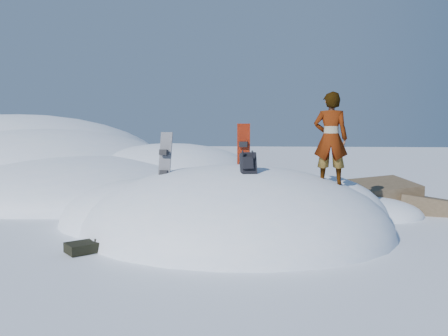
# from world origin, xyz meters

# --- Properties ---
(ground) EXTENTS (120.00, 120.00, 0.00)m
(ground) POSITION_xyz_m (0.00, 0.00, 0.00)
(ground) COLOR white
(ground) RESTS_ON ground
(snow_mound) EXTENTS (8.00, 6.00, 3.00)m
(snow_mound) POSITION_xyz_m (-0.17, 0.24, 0.00)
(snow_mound) COLOR white
(snow_mound) RESTS_ON ground
(snow_ridge) EXTENTS (21.50, 18.50, 6.40)m
(snow_ridge) POSITION_xyz_m (-10.43, 9.85, 0.00)
(snow_ridge) COLOR white
(snow_ridge) RESTS_ON ground
(rock_outcrop) EXTENTS (4.68, 4.41, 1.68)m
(rock_outcrop) POSITION_xyz_m (3.72, 3.01, 0.01)
(rock_outcrop) COLOR brown
(rock_outcrop) RESTS_ON ground
(snowboard_red) EXTENTS (0.31, 0.16, 1.65)m
(snowboard_red) POSITION_xyz_m (0.12, 0.70, 1.64)
(snowboard_red) COLOR red
(snowboard_red) RESTS_ON snow_mound
(snowboard_dark) EXTENTS (0.34, 0.35, 1.50)m
(snowboard_dark) POSITION_xyz_m (-1.53, -0.38, 1.51)
(snowboard_dark) COLOR black
(snowboard_dark) RESTS_ON snow_mound
(backpack) EXTENTS (0.39, 0.44, 0.51)m
(backpack) POSITION_xyz_m (0.37, -0.91, 1.60)
(backpack) COLOR black
(backpack) RESTS_ON snow_mound
(gear_pile) EXTENTS (0.90, 0.80, 0.24)m
(gear_pile) POSITION_xyz_m (-2.50, -2.16, 0.12)
(gear_pile) COLOR black
(gear_pile) RESTS_ON ground
(person) EXTENTS (0.76, 0.55, 1.96)m
(person) POSITION_xyz_m (2.07, -0.17, 2.11)
(person) COLOR slate
(person) RESTS_ON snow_mound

